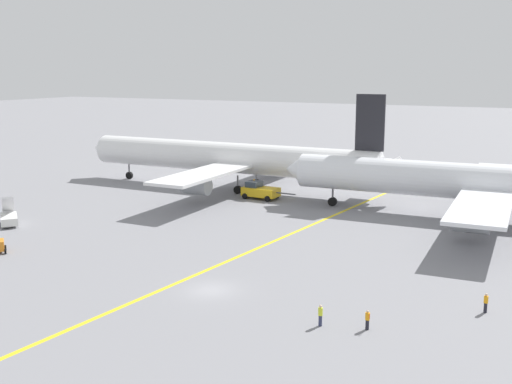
# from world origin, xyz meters

# --- Properties ---
(ground_plane) EXTENTS (600.00, 600.00, 0.00)m
(ground_plane) POSITION_xyz_m (0.00, 0.00, 0.00)
(ground_plane) COLOR gray
(taxiway_stripe) EXTENTS (13.60, 119.34, 0.01)m
(taxiway_stripe) POSITION_xyz_m (-2.76, 10.00, 0.00)
(taxiway_stripe) COLOR yellow
(taxiway_stripe) RESTS_ON ground
(airliner_at_gate_left) EXTENTS (57.40, 45.95, 16.21)m
(airliner_at_gate_left) POSITION_xyz_m (-22.45, 43.49, 5.18)
(airliner_at_gate_left) COLOR white
(airliner_at_gate_left) RESTS_ON ground
(airliner_being_pushed) EXTENTS (53.39, 44.50, 14.96)m
(airliner_being_pushed) POSITION_xyz_m (17.16, 39.51, 4.95)
(airliner_being_pushed) COLOR white
(airliner_being_pushed) RESTS_ON ground
(pushback_tug) EXTENTS (8.83, 3.51, 2.98)m
(pushback_tug) POSITION_xyz_m (-14.47, 38.40, 1.27)
(pushback_tug) COLOR gold
(pushback_tug) RESTS_ON ground
(gse_stair_truck_yellow) EXTENTS (4.73, 4.42, 4.06)m
(gse_stair_truck_yellow) POSITION_xyz_m (-35.74, 8.58, 1.03)
(gse_stair_truck_yellow) COLOR silver
(gse_stair_truck_yellow) RESTS_ON ground
(ground_crew_marshaller_foreground) EXTENTS (0.36, 0.50, 1.75)m
(ground_crew_marshaller_foreground) POSITION_xyz_m (11.84, -2.95, 0.92)
(ground_crew_marshaller_foreground) COLOR #2D3351
(ground_crew_marshaller_foreground) RESTS_ON ground
(ground_crew_ramp_agent_by_cones) EXTENTS (0.36, 0.36, 1.68)m
(ground_crew_ramp_agent_by_cones) POSITION_xyz_m (23.02, 5.86, 0.87)
(ground_crew_ramp_agent_by_cones) COLOR black
(ground_crew_ramp_agent_by_cones) RESTS_ON ground
(ground_crew_wing_walker_right) EXTENTS (0.43, 0.41, 1.59)m
(ground_crew_wing_walker_right) POSITION_xyz_m (15.33, -1.93, 0.82)
(ground_crew_wing_walker_right) COLOR black
(ground_crew_wing_walker_right) RESTS_ON ground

